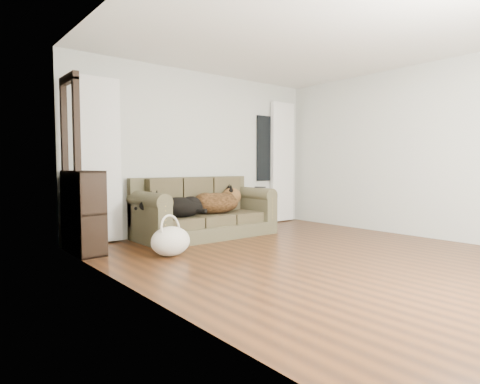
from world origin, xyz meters
TOP-DOWN VIEW (x-y plane):
  - floor at (0.00, 0.00)m, footprint 5.00×5.00m
  - ceiling at (0.00, 0.00)m, footprint 5.00×5.00m
  - wall_back at (0.00, 2.50)m, footprint 4.50×0.04m
  - wall_left at (-2.25, 0.00)m, footprint 0.04×5.00m
  - wall_right at (2.25, 0.00)m, footprint 0.04×5.00m
  - curtain_left at (-1.70, 2.42)m, footprint 0.55×0.08m
  - curtain_right at (1.80, 2.42)m, footprint 0.55×0.08m
  - window_pane at (1.45, 2.47)m, footprint 0.50×0.03m
  - door_casing at (-2.20, 2.05)m, footprint 0.07×0.60m
  - sofa at (-0.27, 1.97)m, footprint 2.10×0.90m
  - dog_black_lab at (-0.83, 1.91)m, footprint 0.85×0.79m
  - dog_shepherd at (-0.07, 1.95)m, footprint 0.84×0.63m
  - tv_remote at (0.67, 1.79)m, footprint 0.13×0.16m
  - tote_bag at (-1.35, 1.14)m, footprint 0.49×0.38m
  - bookshelf at (-2.09, 1.99)m, footprint 0.31×0.82m

SIDE VIEW (x-z plane):
  - floor at x=0.00m, z-range 0.00..0.00m
  - tote_bag at x=-1.35m, z-range -0.02..0.34m
  - sofa at x=-0.27m, z-range 0.02..0.88m
  - dog_black_lab at x=-0.83m, z-range 0.33..0.63m
  - dog_shepherd at x=-0.07m, z-range 0.32..0.66m
  - bookshelf at x=-2.09m, z-range -0.01..1.01m
  - tv_remote at x=0.67m, z-range 0.72..0.74m
  - door_casing at x=-2.20m, z-range 0.00..2.10m
  - curtain_left at x=-1.70m, z-range 0.02..2.27m
  - curtain_right at x=1.80m, z-range 0.02..2.27m
  - wall_back at x=0.00m, z-range 0.00..2.60m
  - wall_left at x=-2.25m, z-range 0.00..2.60m
  - wall_right at x=2.25m, z-range 0.00..2.60m
  - window_pane at x=1.45m, z-range 0.80..2.00m
  - ceiling at x=0.00m, z-range 2.60..2.60m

